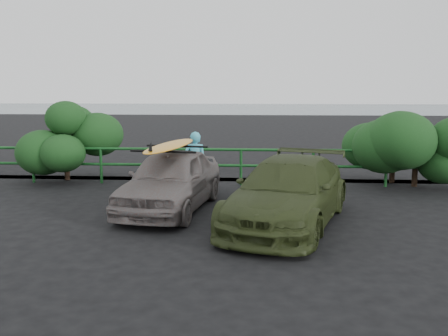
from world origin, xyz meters
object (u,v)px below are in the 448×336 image
at_px(surfboard, 170,146).
at_px(sedan, 171,180).
at_px(guardrail, 205,166).
at_px(olive_vehicle, 288,192).
at_px(man, 195,162).

bearing_deg(surfboard, sedan, 0.00).
relative_size(sedan, surfboard, 1.35).
distance_m(guardrail, sedan, 2.99).
height_order(guardrail, olive_vehicle, olive_vehicle).
xyz_separation_m(man, surfboard, (-0.33, -1.86, 0.65)).
height_order(guardrail, man, man).
xyz_separation_m(sedan, surfboard, (0.00, 0.00, 0.77)).
distance_m(man, surfboard, 2.00).
relative_size(man, surfboard, 0.54).
xyz_separation_m(guardrail, surfboard, (-0.48, -2.94, 0.93)).
bearing_deg(olive_vehicle, guardrail, 135.10).
relative_size(guardrail, surfboard, 4.75).
height_order(guardrail, surfboard, surfboard).
relative_size(guardrail, olive_vehicle, 3.07).
bearing_deg(man, surfboard, 83.31).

